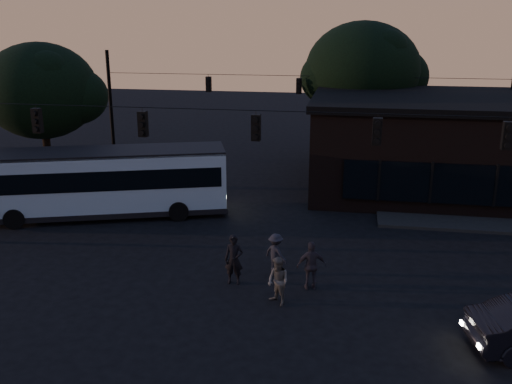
% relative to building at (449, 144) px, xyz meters
% --- Properties ---
extents(ground, '(120.00, 120.00, 0.00)m').
position_rel_building_xyz_m(ground, '(-9.00, -15.97, -2.71)').
color(ground, black).
rests_on(ground, ground).
extents(sidewalk_far_right, '(14.00, 10.00, 0.15)m').
position_rel_building_xyz_m(sidewalk_far_right, '(3.00, -1.97, -2.63)').
color(sidewalk_far_right, black).
rests_on(sidewalk_far_right, ground).
extents(sidewalk_far_left, '(14.00, 10.00, 0.15)m').
position_rel_building_xyz_m(sidewalk_far_left, '(-23.00, -1.97, -2.63)').
color(sidewalk_far_left, black).
rests_on(sidewalk_far_left, ground).
extents(building, '(15.40, 10.41, 5.40)m').
position_rel_building_xyz_m(building, '(0.00, 0.00, 0.00)').
color(building, black).
rests_on(building, ground).
extents(tree_behind, '(7.60, 7.60, 9.43)m').
position_rel_building_xyz_m(tree_behind, '(-5.00, 6.03, 3.48)').
color(tree_behind, black).
rests_on(tree_behind, ground).
extents(tree_left, '(6.40, 6.40, 8.30)m').
position_rel_building_xyz_m(tree_left, '(-23.00, -2.97, 2.86)').
color(tree_left, black).
rests_on(tree_left, ground).
extents(signal_rig_near, '(26.24, 0.30, 7.50)m').
position_rel_building_xyz_m(signal_rig_near, '(-9.00, -11.97, 1.74)').
color(signal_rig_near, black).
rests_on(signal_rig_near, ground).
extents(signal_rig_far, '(26.24, 0.30, 7.50)m').
position_rel_building_xyz_m(signal_rig_far, '(-9.00, 4.03, 1.50)').
color(signal_rig_far, black).
rests_on(signal_rig_far, ground).
extents(bus, '(12.17, 6.36, 3.36)m').
position_rel_building_xyz_m(bus, '(-17.38, -7.54, -0.82)').
color(bus, '#95ACBE').
rests_on(bus, ground).
extents(pedestrian_a, '(0.71, 0.48, 1.92)m').
position_rel_building_xyz_m(pedestrian_a, '(-9.48, -13.98, -1.75)').
color(pedestrian_a, black).
rests_on(pedestrian_a, ground).
extents(pedestrian_b, '(1.05, 1.04, 1.71)m').
position_rel_building_xyz_m(pedestrian_b, '(-7.64, -15.31, -1.85)').
color(pedestrian_b, '#4D4A46').
rests_on(pedestrian_b, ground).
extents(pedestrian_c, '(1.16, 0.72, 1.84)m').
position_rel_building_xyz_m(pedestrian_c, '(-6.61, -13.93, -1.79)').
color(pedestrian_c, '#2A252D').
rests_on(pedestrian_c, ground).
extents(pedestrian_d, '(1.18, 1.07, 1.59)m').
position_rel_building_xyz_m(pedestrian_d, '(-8.08, -12.75, -1.91)').
color(pedestrian_d, black).
rests_on(pedestrian_d, ground).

